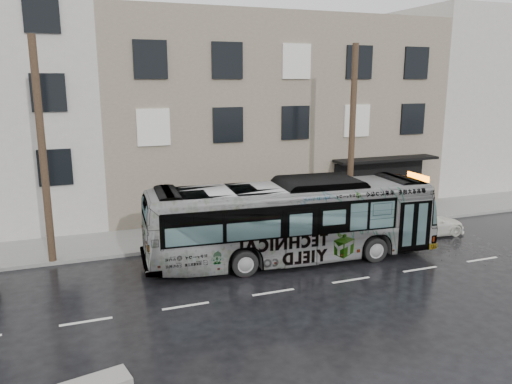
% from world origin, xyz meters
% --- Properties ---
extents(ground, '(120.00, 120.00, 0.00)m').
position_xyz_m(ground, '(0.00, 0.00, 0.00)').
color(ground, black).
rests_on(ground, ground).
extents(sidewalk, '(90.00, 3.60, 0.15)m').
position_xyz_m(sidewalk, '(0.00, 4.90, 0.07)').
color(sidewalk, gray).
rests_on(sidewalk, ground).
extents(building_taupe, '(20.00, 12.00, 11.00)m').
position_xyz_m(building_taupe, '(5.00, 12.70, 5.50)').
color(building_taupe, gray).
rests_on(building_taupe, ground).
extents(building_filler, '(18.00, 12.00, 12.00)m').
position_xyz_m(building_filler, '(24.00, 12.70, 6.00)').
color(building_filler, beige).
rests_on(building_filler, ground).
extents(utility_pole_front, '(0.30, 0.30, 9.00)m').
position_xyz_m(utility_pole_front, '(6.50, 3.30, 4.65)').
color(utility_pole_front, '#4A3725').
rests_on(utility_pole_front, sidewalk).
extents(utility_pole_rear, '(0.30, 0.30, 9.00)m').
position_xyz_m(utility_pole_rear, '(-7.50, 3.30, 4.65)').
color(utility_pole_rear, '#4A3725').
rests_on(utility_pole_rear, sidewalk).
extents(sign_post, '(0.06, 0.06, 2.40)m').
position_xyz_m(sign_post, '(7.60, 3.30, 1.35)').
color(sign_post, slate).
rests_on(sign_post, sidewalk).
extents(bus, '(12.50, 3.73, 3.44)m').
position_xyz_m(bus, '(1.98, 0.36, 1.72)').
color(bus, '#B2B2B2').
rests_on(bus, ground).
extents(white_sedan, '(4.07, 1.67, 1.18)m').
position_xyz_m(white_sedan, '(9.53, 1.18, 0.59)').
color(white_sedan, white).
rests_on(white_sedan, ground).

